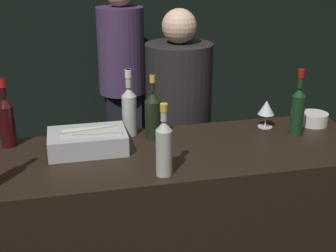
{
  "coord_description": "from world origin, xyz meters",
  "views": [
    {
      "loc": [
        -0.48,
        -1.74,
        1.96
      ],
      "look_at": [
        0.0,
        0.37,
        1.13
      ],
      "focal_mm": 50.0,
      "sensor_mm": 36.0,
      "label": 1
    }
  ],
  "objects_px": {
    "red_wine_bottle_burgundy": "(298,108)",
    "champagne_bottle": "(153,114)",
    "rose_wine_bottle": "(164,146)",
    "white_wine_bottle": "(129,108)",
    "ice_bin_with_bottles": "(89,140)",
    "person_in_hoodie": "(178,125)",
    "red_wine_bottle_tall": "(7,119)",
    "person_blond_tee": "(122,74)",
    "bowl_white": "(314,118)",
    "wine_glass": "(266,108)"
  },
  "relations": [
    {
      "from": "champagne_bottle",
      "to": "person_in_hoodie",
      "type": "relative_size",
      "value": 0.21
    },
    {
      "from": "white_wine_bottle",
      "to": "person_blond_tee",
      "type": "height_order",
      "value": "person_blond_tee"
    },
    {
      "from": "red_wine_bottle_tall",
      "to": "person_blond_tee",
      "type": "relative_size",
      "value": 0.21
    },
    {
      "from": "person_blond_tee",
      "to": "champagne_bottle",
      "type": "bearing_deg",
      "value": -17.34
    },
    {
      "from": "ice_bin_with_bottles",
      "to": "rose_wine_bottle",
      "type": "relative_size",
      "value": 1.15
    },
    {
      "from": "red_wine_bottle_burgundy",
      "to": "person_in_hoodie",
      "type": "bearing_deg",
      "value": 130.69
    },
    {
      "from": "rose_wine_bottle",
      "to": "champagne_bottle",
      "type": "xyz_separation_m",
      "value": [
        0.04,
        0.44,
        -0.0
      ]
    },
    {
      "from": "bowl_white",
      "to": "white_wine_bottle",
      "type": "relative_size",
      "value": 0.44
    },
    {
      "from": "champagne_bottle",
      "to": "bowl_white",
      "type": "bearing_deg",
      "value": -0.58
    },
    {
      "from": "ice_bin_with_bottles",
      "to": "champagne_bottle",
      "type": "height_order",
      "value": "champagne_bottle"
    },
    {
      "from": "champagne_bottle",
      "to": "person_blond_tee",
      "type": "distance_m",
      "value": 1.64
    },
    {
      "from": "wine_glass",
      "to": "person_blond_tee",
      "type": "relative_size",
      "value": 0.09
    },
    {
      "from": "rose_wine_bottle",
      "to": "white_wine_bottle",
      "type": "bearing_deg",
      "value": 98.59
    },
    {
      "from": "person_in_hoodie",
      "to": "ice_bin_with_bottles",
      "type": "bearing_deg",
      "value": -156.42
    },
    {
      "from": "wine_glass",
      "to": "white_wine_bottle",
      "type": "relative_size",
      "value": 0.43
    },
    {
      "from": "wine_glass",
      "to": "red_wine_bottle_burgundy",
      "type": "relative_size",
      "value": 0.43
    },
    {
      "from": "ice_bin_with_bottles",
      "to": "person_blond_tee",
      "type": "relative_size",
      "value": 0.22
    },
    {
      "from": "ice_bin_with_bottles",
      "to": "red_wine_bottle_tall",
      "type": "bearing_deg",
      "value": 159.17
    },
    {
      "from": "bowl_white",
      "to": "red_wine_bottle_tall",
      "type": "relative_size",
      "value": 0.45
    },
    {
      "from": "red_wine_bottle_burgundy",
      "to": "person_in_hoodie",
      "type": "relative_size",
      "value": 0.22
    },
    {
      "from": "red_wine_bottle_burgundy",
      "to": "champagne_bottle",
      "type": "xyz_separation_m",
      "value": [
        -0.76,
        0.12,
        -0.01
      ]
    },
    {
      "from": "bowl_white",
      "to": "wine_glass",
      "type": "distance_m",
      "value": 0.3
    },
    {
      "from": "wine_glass",
      "to": "person_in_hoodie",
      "type": "xyz_separation_m",
      "value": [
        -0.39,
        0.45,
        -0.23
      ]
    },
    {
      "from": "person_in_hoodie",
      "to": "person_blond_tee",
      "type": "relative_size",
      "value": 0.95
    },
    {
      "from": "red_wine_bottle_tall",
      "to": "person_in_hoodie",
      "type": "bearing_deg",
      "value": 22.53
    },
    {
      "from": "red_wine_bottle_burgundy",
      "to": "champagne_bottle",
      "type": "relative_size",
      "value": 1.04
    },
    {
      "from": "ice_bin_with_bottles",
      "to": "champagne_bottle",
      "type": "distance_m",
      "value": 0.37
    },
    {
      "from": "red_wine_bottle_tall",
      "to": "person_in_hoodie",
      "type": "relative_size",
      "value": 0.22
    },
    {
      "from": "ice_bin_with_bottles",
      "to": "wine_glass",
      "type": "xyz_separation_m",
      "value": [
        0.99,
        0.11,
        0.06
      ]
    },
    {
      "from": "ice_bin_with_bottles",
      "to": "red_wine_bottle_burgundy",
      "type": "xyz_separation_m",
      "value": [
        1.11,
        -0.03,
        0.09
      ]
    },
    {
      "from": "red_wine_bottle_tall",
      "to": "person_blond_tee",
      "type": "bearing_deg",
      "value": 63.39
    },
    {
      "from": "red_wine_bottle_burgundy",
      "to": "person_in_hoodie",
      "type": "xyz_separation_m",
      "value": [
        -0.51,
        0.59,
        -0.27
      ]
    },
    {
      "from": "ice_bin_with_bottles",
      "to": "red_wine_bottle_burgundy",
      "type": "distance_m",
      "value": 1.11
    },
    {
      "from": "bowl_white",
      "to": "wine_glass",
      "type": "bearing_deg",
      "value": 175.23
    },
    {
      "from": "bowl_white",
      "to": "ice_bin_with_bottles",
      "type": "bearing_deg",
      "value": -176.25
    },
    {
      "from": "person_blond_tee",
      "to": "wine_glass",
      "type": "bearing_deg",
      "value": 4.74
    },
    {
      "from": "rose_wine_bottle",
      "to": "red_wine_bottle_burgundy",
      "type": "distance_m",
      "value": 0.86
    },
    {
      "from": "ice_bin_with_bottles",
      "to": "red_wine_bottle_tall",
      "type": "distance_m",
      "value": 0.43
    },
    {
      "from": "person_blond_tee",
      "to": "person_in_hoodie",
      "type": "bearing_deg",
      "value": -5.45
    },
    {
      "from": "wine_glass",
      "to": "red_wine_bottle_tall",
      "type": "distance_m",
      "value": 1.38
    },
    {
      "from": "rose_wine_bottle",
      "to": "white_wine_bottle",
      "type": "height_order",
      "value": "white_wine_bottle"
    },
    {
      "from": "ice_bin_with_bottles",
      "to": "red_wine_bottle_tall",
      "type": "relative_size",
      "value": 1.08
    },
    {
      "from": "ice_bin_with_bottles",
      "to": "champagne_bottle",
      "type": "bearing_deg",
      "value": 15.15
    },
    {
      "from": "white_wine_bottle",
      "to": "person_in_hoodie",
      "type": "xyz_separation_m",
      "value": [
        0.37,
        0.39,
        -0.27
      ]
    },
    {
      "from": "red_wine_bottle_tall",
      "to": "person_blond_tee",
      "type": "height_order",
      "value": "person_blond_tee"
    },
    {
      "from": "red_wine_bottle_burgundy",
      "to": "rose_wine_bottle",
      "type": "bearing_deg",
      "value": -158.48
    },
    {
      "from": "ice_bin_with_bottles",
      "to": "person_in_hoodie",
      "type": "distance_m",
      "value": 0.84
    },
    {
      "from": "white_wine_bottle",
      "to": "champagne_bottle",
      "type": "height_order",
      "value": "white_wine_bottle"
    },
    {
      "from": "ice_bin_with_bottles",
      "to": "wine_glass",
      "type": "distance_m",
      "value": 1.0
    },
    {
      "from": "red_wine_bottle_burgundy",
      "to": "champagne_bottle",
      "type": "bearing_deg",
      "value": 170.97
    }
  ]
}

